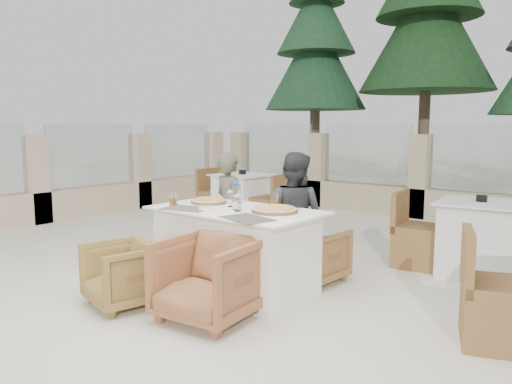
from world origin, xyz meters
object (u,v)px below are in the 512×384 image
Objects in this scene: armchair_far_right at (312,255)px; olive_dish at (207,207)px; beer_glass_right at (274,200)px; armchair_near_left at (124,274)px; armchair_near_right at (208,279)px; bg_table_b at (479,239)px; pizza_right at (275,209)px; diner_right at (293,217)px; dining_table at (236,250)px; armchair_far_left at (258,239)px; pizza_left at (209,201)px; wine_glass_centre at (231,197)px; diner_left at (230,211)px; beer_glass_left at (173,198)px; water_bottle at (237,195)px; bg_table_a at (243,198)px; wine_glass_near at (238,201)px.

olive_dish is at bearing 59.25° from armchair_far_right.
beer_glass_right reaches higher than armchair_near_left.
armchair_near_right is 2.93m from bg_table_b.
diner_right is at bearing 104.19° from pizza_right.
beer_glass_right is at bearing 88.81° from armchair_near_right.
bg_table_b is at bearing 56.60° from armchair_near_right.
dining_table reaches higher than armchair_far_left.
diner_right is 0.79× the size of bg_table_b.
wine_glass_centre is (0.31, -0.02, 0.07)m from pizza_left.
diner_left is (-0.08, 0.41, -0.16)m from pizza_left.
beer_glass_left is 0.97× the size of beer_glass_right.
beer_glass_right reaches higher than armchair_far_left.
water_bottle is 0.30m from olive_dish.
beer_glass_left is 3.22m from bg_table_a.
diner_right is (-0.12, 0.46, -0.15)m from pizza_right.
diner_right reaches higher than beer_glass_left.
diner_right reaches higher than pizza_right.
bg_table_b is (2.17, 1.43, -0.25)m from diner_left.
olive_dish is at bearing -129.42° from beer_glass_right.
diner_left is 0.77× the size of bg_table_a.
dining_table is 4.51× the size of pizza_left.
pizza_right is at bearing 27.49° from olive_dish.
armchair_far_left is at bearing 117.98° from water_bottle.
wine_glass_near is at bearing -44.62° from water_bottle.
pizza_right is 0.39m from water_bottle.
beer_glass_right is 0.09× the size of bg_table_b.
diner_right is at bearing 40.65° from beer_glass_left.
diner_left is (-0.34, 0.70, -0.16)m from olive_dish.
armchair_far_right is at bearing -155.35° from diner_right.
wine_glass_centre is 0.11× the size of bg_table_a.
armchair_near_left is (0.16, -0.71, -0.56)m from beer_glass_left.
dining_table is at bearing -127.35° from beer_glass_right.
diner_left is at bearing -49.06° from bg_table_a.
wine_glass_centre reaches higher than armchair_far_left.
olive_dish is at bearing 1.77° from beer_glass_left.
wine_glass_centre is at bearing -48.13° from bg_table_a.
armchair_far_left is at bearing 136.87° from pizza_right.
armchair_far_left is 0.47× the size of diner_left.
wine_glass_centre is 0.63m from diner_left.
wine_glass_near is 0.88m from diner_left.
diner_left is at bearing 133.04° from wine_glass_centre.
armchair_near_left is (-0.47, -0.92, -0.11)m from dining_table.
armchair_near_right is at bearing -69.71° from wine_glass_near.
armchair_near_left is at bearing -61.34° from bg_table_a.
pizza_right is at bearing -52.41° from beer_glass_right.
bg_table_a is 1.00× the size of bg_table_b.
armchair_near_right is (0.23, -0.61, -0.53)m from wine_glass_near.
dining_table is 1.24× the size of diner_right.
pizza_left is at bearing 119.92° from diner_left.
wine_glass_centre is 1.67× the size of olive_dish.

